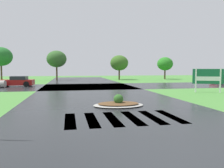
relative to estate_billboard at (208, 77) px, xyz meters
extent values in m
cube|color=#232628|center=(-9.95, -3.66, -1.36)|extent=(10.58, 80.00, 0.01)
cube|color=#232628|center=(-9.95, 8.73, -1.36)|extent=(90.00, 9.52, 0.01)
cube|color=white|center=(-12.20, -8.73, -1.36)|extent=(0.45, 2.95, 0.01)
cube|color=white|center=(-11.30, -8.73, -1.36)|extent=(0.45, 2.95, 0.01)
cube|color=white|center=(-10.40, -8.73, -1.36)|extent=(0.45, 2.95, 0.01)
cube|color=white|center=(-9.50, -8.73, -1.36)|extent=(0.45, 2.95, 0.01)
cube|color=white|center=(-8.60, -8.73, -1.36)|extent=(0.45, 2.95, 0.01)
cube|color=white|center=(-7.70, -8.73, -1.36)|extent=(0.45, 2.95, 0.01)
cube|color=white|center=(0.95, -0.40, -0.28)|extent=(0.16, 0.16, 2.17)
cube|color=white|center=(-0.95, 0.40, -0.28)|extent=(0.16, 0.16, 2.17)
cube|color=#145938|center=(0.00, 0.00, 0.09)|extent=(2.47, 1.09, 1.34)
cube|color=white|center=(0.00, 0.00, -0.11)|extent=(1.89, 0.85, 0.37)
ellipsoid|color=#9E9B93|center=(-9.43, -5.55, -1.30)|extent=(2.90, 2.03, 0.12)
ellipsoid|color=brown|center=(-9.43, -5.55, -1.21)|extent=(2.38, 1.67, 0.10)
sphere|color=#2D6023|center=(-9.43, -5.55, -0.96)|extent=(0.56, 0.56, 0.56)
cube|color=maroon|center=(-18.36, 10.47, -0.87)|extent=(4.01, 1.97, 0.63)
cube|color=#1E232B|center=(-18.04, 10.45, -0.34)|extent=(1.85, 1.63, 0.43)
cylinder|color=black|center=(-19.74, 9.65, -1.04)|extent=(0.65, 0.26, 0.64)
cylinder|color=black|center=(-19.64, 11.45, -1.04)|extent=(0.65, 0.26, 0.64)
cylinder|color=black|center=(-17.09, 9.49, -1.04)|extent=(0.65, 0.26, 0.64)
cylinder|color=black|center=(-16.98, 11.29, -1.04)|extent=(0.65, 0.26, 0.64)
cylinder|color=black|center=(8.19, 10.84, -1.04)|extent=(0.64, 0.23, 0.64)
cylinder|color=black|center=(8.22, 9.05, -1.04)|extent=(0.64, 0.23, 0.64)
cylinder|color=#4C3823|center=(-23.87, 24.76, 0.07)|extent=(0.28, 0.28, 2.86)
ellipsoid|color=#246829|center=(-23.87, 24.76, 2.86)|extent=(3.89, 3.89, 3.31)
cylinder|color=#4C3823|center=(-14.31, 23.93, -0.06)|extent=(0.28, 0.28, 2.60)
ellipsoid|color=#335D29|center=(-14.31, 23.93, 2.48)|extent=(3.54, 3.54, 3.00)
cylinder|color=#4C3823|center=(-2.73, 23.85, -0.37)|extent=(0.28, 0.28, 1.98)
ellipsoid|color=#376322|center=(-2.73, 23.85, 1.81)|extent=(3.40, 3.40, 2.89)
cylinder|color=#4C3823|center=(6.54, 23.85, -0.38)|extent=(0.28, 0.28, 1.96)
ellipsoid|color=#287821|center=(6.54, 23.85, 1.68)|extent=(3.08, 3.08, 2.62)
camera|label=1|loc=(-12.25, -18.18, 0.82)|focal=36.29mm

